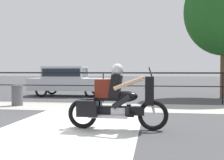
% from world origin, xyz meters
% --- Properties ---
extents(ground_plane, '(120.00, 120.00, 0.00)m').
position_xyz_m(ground_plane, '(0.00, 0.00, 0.00)').
color(ground_plane, '#424244').
extents(sidewalk_band, '(44.00, 2.40, 0.01)m').
position_xyz_m(sidewalk_band, '(0.00, 3.40, 0.01)').
color(sidewalk_band, '#A8A59E').
rests_on(sidewalk_band, ground).
extents(crosswalk_band, '(3.39, 6.00, 0.01)m').
position_xyz_m(crosswalk_band, '(0.18, -0.20, 0.00)').
color(crosswalk_band, silver).
rests_on(crosswalk_band, ground).
extents(fence_railing, '(36.00, 0.05, 1.34)m').
position_xyz_m(fence_railing, '(0.00, 5.09, 1.05)').
color(fence_railing, black).
rests_on(fence_railing, ground).
extents(motorcycle, '(2.43, 0.76, 1.58)m').
position_xyz_m(motorcycle, '(1.33, -0.58, 0.71)').
color(motorcycle, black).
rests_on(motorcycle, ground).
extents(parked_car, '(4.33, 1.74, 1.63)m').
position_xyz_m(parked_car, '(-2.45, 7.75, 0.92)').
color(parked_car, '#B7BCC4').
rests_on(parked_car, ground).
extents(trash_bin, '(0.46, 0.46, 0.83)m').
position_xyz_m(trash_bin, '(-3.18, 3.32, 0.42)').
color(trash_bin, '#515156').
rests_on(trash_bin, ground).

